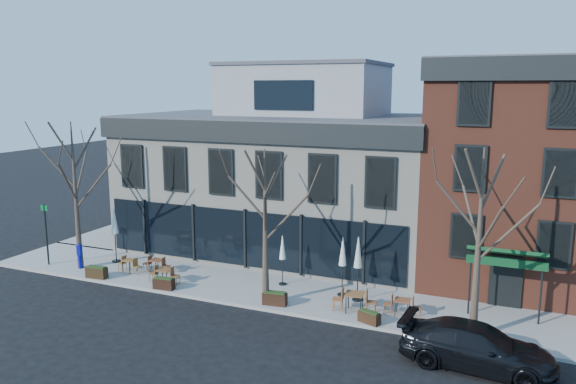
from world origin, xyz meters
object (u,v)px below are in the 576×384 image
at_px(cafe_set_0, 130,264).
at_px(parked_sedan, 477,347).
at_px(call_box, 80,255).
at_px(umbrella_0, 114,224).

bearing_deg(cafe_set_0, parked_sedan, -10.53).
xyz_separation_m(call_box, cafe_set_0, (2.88, 0.54, -0.32)).
xyz_separation_m(cafe_set_0, umbrella_0, (-1.87, 1.17, 1.79)).
relative_size(parked_sedan, umbrella_0, 1.73).
bearing_deg(parked_sedan, call_box, 86.37).
distance_m(parked_sedan, cafe_set_0, 18.15).
distance_m(cafe_set_0, umbrella_0, 2.84).
height_order(parked_sedan, umbrella_0, umbrella_0).
relative_size(cafe_set_0, umbrella_0, 0.51).
bearing_deg(cafe_set_0, call_box, -169.36).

